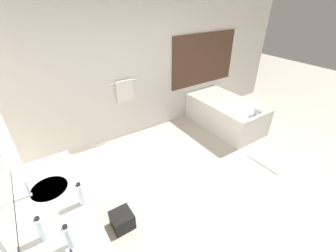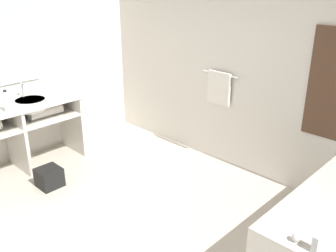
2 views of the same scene
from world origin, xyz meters
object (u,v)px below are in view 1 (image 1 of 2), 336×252
object	(u,v)px
water_bottle_2	(42,229)
water_bottle_3	(81,194)
bathtub	(225,112)
waste_bin	(122,220)
water_bottle_1	(69,236)

from	to	relation	value
water_bottle_2	water_bottle_3	size ratio (longest dim) A/B	1.00
bathtub	waste_bin	size ratio (longest dim) A/B	6.37
bathtub	water_bottle_1	size ratio (longest dim) A/B	6.71
water_bottle_2	water_bottle_3	world-z (taller)	same
water_bottle_2	waste_bin	xyz separation A→B (m)	(0.73, 0.36, -0.87)
water_bottle_1	waste_bin	size ratio (longest dim) A/B	0.95
water_bottle_2	bathtub	bearing A→B (deg)	21.47
bathtub	water_bottle_2	bearing A→B (deg)	-158.53
water_bottle_1	water_bottle_3	world-z (taller)	water_bottle_3
bathtub	waste_bin	world-z (taller)	bathtub
water_bottle_1	water_bottle_2	xyz separation A→B (m)	(-0.16, 0.18, 0.00)
water_bottle_1	waste_bin	xyz separation A→B (m)	(0.58, 0.54, -0.86)
water_bottle_1	water_bottle_3	distance (m)	0.41
water_bottle_1	waste_bin	distance (m)	1.17
water_bottle_1	waste_bin	world-z (taller)	water_bottle_1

